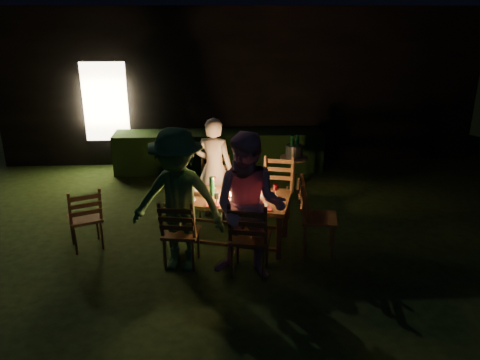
{
  "coord_description": "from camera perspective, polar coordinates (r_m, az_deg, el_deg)",
  "views": [
    {
      "loc": [
        -0.62,
        -5.45,
        3.15
      ],
      "look_at": [
        -0.25,
        0.81,
        0.84
      ],
      "focal_mm": 35.0,
      "sensor_mm": 36.0,
      "label": 1
    }
  ],
  "objects": [
    {
      "name": "person_opp_left",
      "position": [
        5.81,
        -7.59,
        -2.55
      ],
      "size": [
        1.33,
        0.99,
        1.84
      ],
      "primitive_type": "imported",
      "rotation": [
        0.0,
        0.0,
        -0.28
      ],
      "color": "#336634",
      "rests_on": "ground"
    },
    {
      "name": "wineglass_e",
      "position": [
        6.22,
        -2.86,
        -2.31
      ],
      "size": [
        0.06,
        0.06,
        0.18
      ],
      "primitive_type": null,
      "color": "silver",
      "rests_on": "dining_table"
    },
    {
      "name": "chair_end",
      "position": [
        6.48,
        9.38,
        -5.94
      ],
      "size": [
        0.6,
        0.57,
        1.07
      ],
      "rotation": [
        0.0,
        0.0,
        -1.77
      ],
      "color": "#4F321A",
      "rests_on": "ground"
    },
    {
      "name": "napkin_left",
      "position": [
        6.25,
        -3.34,
        -3.03
      ],
      "size": [
        0.18,
        0.14,
        0.01
      ],
      "primitive_type": "cube",
      "color": "red",
      "rests_on": "dining_table"
    },
    {
      "name": "wineglass_a",
      "position": [
        6.79,
        -3.19,
        -0.34
      ],
      "size": [
        0.06,
        0.06,
        0.18
      ],
      "primitive_type": null,
      "color": "#59070F",
      "rests_on": "dining_table"
    },
    {
      "name": "ice_bucket",
      "position": [
        8.33,
        6.62,
        3.53
      ],
      "size": [
        0.3,
        0.3,
        0.22
      ],
      "primitive_type": "cylinder",
      "color": "#A5A8AD",
      "rests_on": "side_table"
    },
    {
      "name": "phone",
      "position": [
        6.4,
        -7.34,
        -2.6
      ],
      "size": [
        0.14,
        0.07,
        0.01
      ],
      "primitive_type": "cube",
      "color": "black",
      "rests_on": "dining_table"
    },
    {
      "name": "plate_near_left",
      "position": [
        6.45,
        -6.52,
        -2.36
      ],
      "size": [
        0.25,
        0.25,
        0.01
      ],
      "primitive_type": "cylinder",
      "color": "white",
      "rests_on": "dining_table"
    },
    {
      "name": "plate_far_right",
      "position": [
        6.61,
        2.96,
        -1.67
      ],
      "size": [
        0.25,
        0.25,
        0.01
      ],
      "primitive_type": "cylinder",
      "color": "white",
      "rests_on": "dining_table"
    },
    {
      "name": "person_opp_right",
      "position": [
        5.58,
        1.15,
        -3.4
      ],
      "size": [
        1.05,
        0.92,
        1.84
      ],
      "primitive_type": "imported",
      "rotation": [
        0.0,
        0.0,
        -0.28
      ],
      "color": "#D08FA6",
      "rests_on": "ground"
    },
    {
      "name": "bottle_bucket_a",
      "position": [
        8.27,
        6.34,
        3.78
      ],
      "size": [
        0.07,
        0.07,
        0.32
      ],
      "primitive_type": "cylinder",
      "color": "#0F471E",
      "rests_on": "side_table"
    },
    {
      "name": "plate_near_right",
      "position": [
        6.21,
        2.25,
        -3.15
      ],
      "size": [
        0.25,
        0.25,
        0.01
      ],
      "primitive_type": "cylinder",
      "color": "white",
      "rests_on": "dining_table"
    },
    {
      "name": "chair_far_left",
      "position": [
        7.44,
        -3.22,
        -2.3
      ],
      "size": [
        0.53,
        0.56,
        1.01
      ],
      "rotation": [
        0.0,
        0.0,
        2.95
      ],
      "color": "#4F321A",
      "rests_on": "ground"
    },
    {
      "name": "bottle_bucket_b",
      "position": [
        8.36,
        6.93,
        3.94
      ],
      "size": [
        0.07,
        0.07,
        0.32
      ],
      "primitive_type": "cylinder",
      "color": "#0F471E",
      "rests_on": "side_table"
    },
    {
      "name": "chair_far_right",
      "position": [
        7.24,
        4.43,
        -2.9
      ],
      "size": [
        0.57,
        0.6,
        1.04
      ],
      "rotation": [
        0.0,
        0.0,
        2.9
      ],
      "color": "#4F321A",
      "rests_on": "ground"
    },
    {
      "name": "dining_table",
      "position": [
        6.52,
        -1.29,
        -2.66
      ],
      "size": [
        1.8,
        1.24,
        0.68
      ],
      "rotation": [
        0.0,
        0.0,
        -0.28
      ],
      "color": "#4F321A",
      "rests_on": "ground"
    },
    {
      "name": "plate_far_left",
      "position": [
        6.84,
        -5.33,
        -0.98
      ],
      "size": [
        0.25,
        0.25,
        0.01
      ],
      "primitive_type": "cylinder",
      "color": "white",
      "rests_on": "dining_table"
    },
    {
      "name": "bottle_table",
      "position": [
        6.51,
        -3.44,
        -0.79
      ],
      "size": [
        0.07,
        0.07,
        0.28
      ],
      "primitive_type": "cylinder",
      "color": "#0F471E",
      "rests_on": "dining_table"
    },
    {
      "name": "chair_near_right",
      "position": [
        5.89,
        1.21,
        -8.56
      ],
      "size": [
        0.58,
        0.6,
        1.06
      ],
      "rotation": [
        0.0,
        0.0,
        -0.24
      ],
      "color": "#4F321A",
      "rests_on": "ground"
    },
    {
      "name": "person_house_side",
      "position": [
        7.31,
        -3.18,
        1.45
      ],
      "size": [
        0.67,
        0.53,
        1.61
      ],
      "primitive_type": "imported",
      "rotation": [
        0.0,
        0.0,
        2.86
      ],
      "color": "beige",
      "rests_on": "ground"
    },
    {
      "name": "chair_near_left",
      "position": [
        6.11,
        -7.14,
        -7.74
      ],
      "size": [
        0.52,
        0.54,
        1.0
      ],
      "rotation": [
        0.0,
        0.0,
        -0.17
      ],
      "color": "#4F321A",
      "rests_on": "ground"
    },
    {
      "name": "side_table",
      "position": [
        8.39,
        6.57,
        2.3
      ],
      "size": [
        0.5,
        0.5,
        0.67
      ],
      "color": "brown",
      "rests_on": "ground"
    },
    {
      "name": "garden_envelope",
      "position": [
        11.73,
        -0.41,
        12.52
      ],
      "size": [
        40.0,
        40.0,
        3.2
      ],
      "color": "black",
      "rests_on": "ground"
    },
    {
      "name": "chair_spare",
      "position": [
        6.83,
        -18.21,
        -5.65
      ],
      "size": [
        0.57,
        0.59,
        0.96
      ],
      "rotation": [
        0.0,
        0.0,
        0.4
      ],
      "color": "#4F321A",
      "rests_on": "ground"
    },
    {
      "name": "lantern",
      "position": [
        6.47,
        -0.77,
        -0.7
      ],
      "size": [
        0.16,
        0.16,
        0.35
      ],
      "color": "white",
      "rests_on": "dining_table"
    },
    {
      "name": "wineglass_d",
      "position": [
        6.52,
        4.38,
        -1.26
      ],
      "size": [
        0.06,
        0.06,
        0.18
      ],
      "primitive_type": null,
      "color": "#59070F",
      "rests_on": "dining_table"
    },
    {
      "name": "napkin_right",
      "position": [
        6.12,
        3.04,
        -3.53
      ],
      "size": [
        0.18,
        0.14,
        0.01
      ],
      "primitive_type": "cube",
      "color": "red",
      "rests_on": "dining_table"
    },
    {
      "name": "wineglass_b",
      "position": [
        6.56,
        -7.67,
        -1.25
      ],
      "size": [
        0.06,
        0.06,
        0.18
      ],
      "primitive_type": null,
      "color": "#59070F",
      "rests_on": "dining_table"
    },
    {
      "name": "wineglass_c",
      "position": [
        6.15,
        0.79,
        -2.56
      ],
      "size": [
        0.06,
        0.06,
        0.18
      ],
      "primitive_type": null,
      "color": "#59070F",
      "rests_on": "dining_table"
    }
  ]
}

